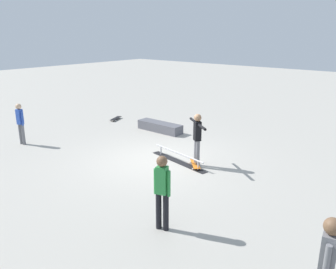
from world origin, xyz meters
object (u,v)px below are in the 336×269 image
object	(u,v)px
skate_ledge	(160,127)
skater_main	(197,136)
bystander_grey_shirt	(326,268)
grind_rail	(178,158)
bystander_green_shirt	(162,189)
loose_skateboard_black	(116,118)
skateboard_main	(195,164)
bystander_blue_shirt	(20,122)

from	to	relation	value
skate_ledge	skater_main	distance (m)	4.00
skater_main	bystander_grey_shirt	distance (m)	5.93
grind_rail	skate_ledge	world-z (taller)	skate_ledge
bystander_green_shirt	loose_skateboard_black	world-z (taller)	bystander_green_shirt
skate_ledge	skateboard_main	distance (m)	3.94
skate_ledge	loose_skateboard_black	size ratio (longest dim) A/B	2.42
grind_rail	skateboard_main	bearing A→B (deg)	-165.75
skateboard_main	bystander_green_shirt	xyz separation A→B (m)	(-1.45, 3.20, 0.82)
skater_main	bystander_green_shirt	world-z (taller)	skater_main
skate_ledge	skater_main	bearing A→B (deg)	147.35
grind_rail	loose_skateboard_black	xyz separation A→B (m)	(5.45, -2.31, -0.06)
grind_rail	skateboard_main	distance (m)	0.61
skate_ledge	skateboard_main	xyz separation A→B (m)	(-3.29, 2.17, -0.11)
skateboard_main	bystander_blue_shirt	size ratio (longest dim) A/B	0.48
bystander_blue_shirt	bystander_grey_shirt	distance (m)	10.71
loose_skateboard_black	bystander_grey_shirt	bearing A→B (deg)	-140.84
grind_rail	bystander_blue_shirt	size ratio (longest dim) A/B	1.58
bystander_green_shirt	loose_skateboard_black	xyz separation A→B (m)	(7.51, -5.46, -0.82)
skater_main	bystander_grey_shirt	world-z (taller)	bystander_grey_shirt
skate_ledge	grind_rail	bearing A→B (deg)	140.58
skateboard_main	bystander_blue_shirt	bearing A→B (deg)	-113.76
skateboard_main	bystander_blue_shirt	world-z (taller)	bystander_blue_shirt
grind_rail	loose_skateboard_black	distance (m)	5.92
skateboard_main	bystander_green_shirt	size ratio (longest dim) A/B	0.45
skate_ledge	bystander_green_shirt	size ratio (longest dim) A/B	1.25
bystander_grey_shirt	bystander_green_shirt	bearing A→B (deg)	72.74
bystander_blue_shirt	grind_rail	bearing A→B (deg)	-165.95
skateboard_main	skate_ledge	bearing A→B (deg)	-167.60
bystander_blue_shirt	bystander_green_shirt	size ratio (longest dim) A/B	0.93
bystander_grey_shirt	loose_skateboard_black	bearing A→B (deg)	51.92
grind_rail	bystander_grey_shirt	size ratio (longest dim) A/B	1.40
skater_main	loose_skateboard_black	size ratio (longest dim) A/B	1.96
skater_main	bystander_blue_shirt	distance (m)	6.40
grind_rail	loose_skateboard_black	size ratio (longest dim) A/B	2.84
skate_ledge	skater_main	world-z (taller)	skater_main
bystander_blue_shirt	bystander_grey_shirt	size ratio (longest dim) A/B	0.89
skate_ledge	bystander_grey_shirt	bearing A→B (deg)	143.77
skate_ledge	bystander_blue_shirt	distance (m)	5.19
bystander_grey_shirt	loose_skateboard_black	world-z (taller)	bystander_grey_shirt
skate_ledge	bystander_green_shirt	distance (m)	7.20
skater_main	skateboard_main	world-z (taller)	skater_main
skateboard_main	bystander_green_shirt	world-z (taller)	bystander_green_shirt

